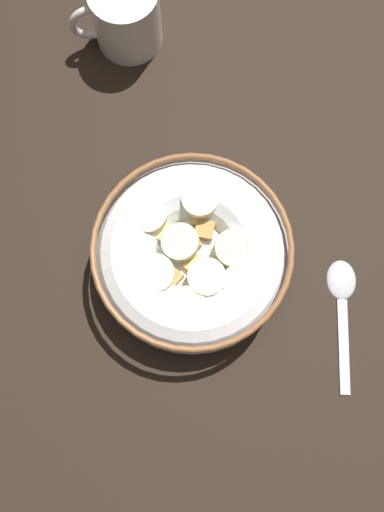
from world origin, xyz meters
TOP-DOWN VIEW (x-y plane):
  - ground_plane at (0.00, 0.00)cm, footprint 118.89×118.89cm
  - cereal_bowl at (-0.00, 0.03)cm, footprint 19.16×19.16cm
  - spoon at (-14.20, 6.73)cm, footprint 5.14×13.63cm
  - coffee_mug at (1.51, -27.04)cm, footprint 9.91×7.36cm

SIDE VIEW (x-z plane):
  - ground_plane at x=0.00cm, z-range -2.00..0.00cm
  - spoon at x=-14.20cm, z-range -0.06..0.74cm
  - cereal_bowl at x=0.00cm, z-range 0.27..6.55cm
  - coffee_mug at x=1.51cm, z-range 0.00..7.65cm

